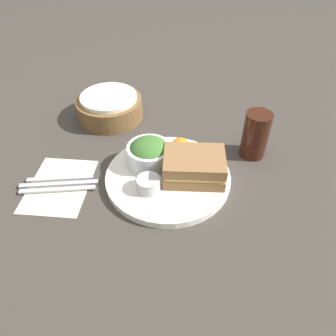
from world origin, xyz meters
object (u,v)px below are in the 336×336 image
(plate, at_px, (168,177))
(knife, at_px, (59,184))
(dressing_cup, at_px, (148,184))
(salad_bowl, at_px, (149,153))
(drink_glass, at_px, (255,135))
(bread_basket, at_px, (110,107))
(spoon, at_px, (60,178))
(fork, at_px, (58,189))
(sandwich, at_px, (194,167))

(plate, relative_size, knife, 1.63)
(plate, relative_size, dressing_cup, 5.57)
(salad_bowl, relative_size, drink_glass, 0.88)
(bread_basket, bearing_deg, drink_glass, -18.75)
(spoon, bearing_deg, fork, 90.00)
(knife, bearing_deg, fork, 90.00)
(dressing_cup, bearing_deg, bread_basket, 117.10)
(knife, bearing_deg, salad_bowl, -167.82)
(salad_bowl, xyz_separation_m, knife, (-0.20, -0.08, -0.04))
(salad_bowl, xyz_separation_m, bread_basket, (-0.15, 0.21, -0.01))
(fork, distance_m, knife, 0.02)
(plate, height_order, salad_bowl, salad_bowl)
(dressing_cup, xyz_separation_m, drink_glass, (0.24, 0.17, 0.03))
(salad_bowl, xyz_separation_m, dressing_cup, (0.01, -0.09, -0.01))
(fork, bearing_deg, knife, -90.00)
(plate, xyz_separation_m, sandwich, (0.06, -0.00, 0.04))
(sandwich, bearing_deg, knife, -172.15)
(plate, relative_size, bread_basket, 1.54)
(salad_bowl, height_order, dressing_cup, salad_bowl)
(salad_bowl, distance_m, bread_basket, 0.26)
(drink_glass, xyz_separation_m, bread_basket, (-0.40, 0.14, -0.03))
(fork, distance_m, spoon, 0.04)
(plate, bearing_deg, drink_glass, 29.38)
(bread_basket, bearing_deg, plate, -52.43)
(sandwich, distance_m, knife, 0.31)
(sandwich, xyz_separation_m, fork, (-0.31, -0.06, -0.04))
(sandwich, height_order, spoon, sandwich)
(bread_basket, xyz_separation_m, knife, (-0.06, -0.30, -0.03))
(sandwich, bearing_deg, drink_glass, 38.69)
(salad_bowl, xyz_separation_m, spoon, (-0.20, -0.06, -0.04))
(plate, xyz_separation_m, salad_bowl, (-0.05, 0.04, 0.04))
(knife, bearing_deg, plate, 180.00)
(plate, relative_size, sandwich, 2.06)
(sandwich, height_order, knife, sandwich)
(dressing_cup, bearing_deg, knife, 177.90)
(sandwich, distance_m, spoon, 0.32)
(salad_bowl, relative_size, fork, 0.62)
(plate, height_order, drink_glass, drink_glass)
(sandwich, distance_m, dressing_cup, 0.11)
(plate, height_order, spoon, plate)
(plate, distance_m, drink_glass, 0.24)
(salad_bowl, bearing_deg, drink_glass, 17.06)
(knife, height_order, spoon, same)
(dressing_cup, bearing_deg, spoon, 173.22)
(salad_bowl, distance_m, fork, 0.23)
(drink_glass, distance_m, spoon, 0.48)
(drink_glass, bearing_deg, fork, -158.53)
(salad_bowl, distance_m, dressing_cup, 0.09)
(sandwich, xyz_separation_m, bread_basket, (-0.25, 0.25, -0.01))
(sandwich, height_order, fork, sandwich)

